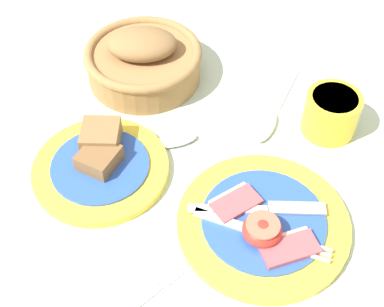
{
  "coord_description": "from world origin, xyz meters",
  "views": [
    {
      "loc": [
        0.12,
        -0.41,
        0.61
      ],
      "look_at": [
        -0.02,
        0.08,
        0.02
      ],
      "focal_mm": 50.0,
      "sensor_mm": 36.0,
      "label": 1
    }
  ],
  "objects_px": {
    "bread_plate": "(101,163)",
    "sugar_cup": "(331,112)",
    "fork_on_cloth": "(148,294)",
    "breakfast_plate": "(262,226)",
    "bread_basket": "(143,60)",
    "teaspoon_by_saucer": "(192,137)",
    "teaspoon_near_cup": "(272,116)"
  },
  "relations": [
    {
      "from": "bread_plate",
      "to": "sugar_cup",
      "type": "bearing_deg",
      "value": 29.41
    },
    {
      "from": "fork_on_cloth",
      "to": "bread_plate",
      "type": "bearing_deg",
      "value": 69.65
    },
    {
      "from": "fork_on_cloth",
      "to": "breakfast_plate",
      "type": "bearing_deg",
      "value": -9.45
    },
    {
      "from": "breakfast_plate",
      "to": "bread_plate",
      "type": "bearing_deg",
      "value": 171.1
    },
    {
      "from": "bread_plate",
      "to": "bread_basket",
      "type": "xyz_separation_m",
      "value": [
        -0.01,
        0.21,
        0.03
      ]
    },
    {
      "from": "breakfast_plate",
      "to": "teaspoon_by_saucer",
      "type": "xyz_separation_m",
      "value": [
        -0.14,
        0.13,
        -0.01
      ]
    },
    {
      "from": "teaspoon_near_cup",
      "to": "fork_on_cloth",
      "type": "relative_size",
      "value": 1.17
    },
    {
      "from": "bread_plate",
      "to": "fork_on_cloth",
      "type": "xyz_separation_m",
      "value": [
        0.13,
        -0.17,
        -0.01
      ]
    },
    {
      "from": "fork_on_cloth",
      "to": "bread_basket",
      "type": "bearing_deg",
      "value": 51.87
    },
    {
      "from": "bread_plate",
      "to": "teaspoon_near_cup",
      "type": "relative_size",
      "value": 1.03
    },
    {
      "from": "bread_plate",
      "to": "teaspoon_by_saucer",
      "type": "xyz_separation_m",
      "value": [
        0.11,
        0.09,
        -0.01
      ]
    },
    {
      "from": "bread_basket",
      "to": "teaspoon_near_cup",
      "type": "bearing_deg",
      "value": -9.47
    },
    {
      "from": "bread_basket",
      "to": "teaspoon_by_saucer",
      "type": "relative_size",
      "value": 1.13
    },
    {
      "from": "breakfast_plate",
      "to": "bread_basket",
      "type": "relative_size",
      "value": 1.18
    },
    {
      "from": "bread_basket",
      "to": "fork_on_cloth",
      "type": "xyz_separation_m",
      "value": [
        0.14,
        -0.38,
        -0.04
      ]
    },
    {
      "from": "bread_plate",
      "to": "breakfast_plate",
      "type": "bearing_deg",
      "value": -8.9
    },
    {
      "from": "bread_basket",
      "to": "teaspoon_near_cup",
      "type": "xyz_separation_m",
      "value": [
        0.23,
        -0.04,
        -0.03
      ]
    },
    {
      "from": "sugar_cup",
      "to": "fork_on_cloth",
      "type": "height_order",
      "value": "sugar_cup"
    },
    {
      "from": "bread_plate",
      "to": "sugar_cup",
      "type": "xyz_separation_m",
      "value": [
        0.31,
        0.17,
        0.02
      ]
    },
    {
      "from": "breakfast_plate",
      "to": "sugar_cup",
      "type": "xyz_separation_m",
      "value": [
        0.06,
        0.21,
        0.03
      ]
    },
    {
      "from": "sugar_cup",
      "to": "teaspoon_by_saucer",
      "type": "height_order",
      "value": "sugar_cup"
    },
    {
      "from": "bread_basket",
      "to": "teaspoon_near_cup",
      "type": "height_order",
      "value": "bread_basket"
    },
    {
      "from": "breakfast_plate",
      "to": "bread_plate",
      "type": "distance_m",
      "value": 0.25
    },
    {
      "from": "bread_basket",
      "to": "bread_plate",
      "type": "bearing_deg",
      "value": -88.09
    },
    {
      "from": "bread_basket",
      "to": "teaspoon_near_cup",
      "type": "relative_size",
      "value": 1.02
    },
    {
      "from": "bread_plate",
      "to": "teaspoon_by_saucer",
      "type": "height_order",
      "value": "bread_plate"
    },
    {
      "from": "bread_plate",
      "to": "sugar_cup",
      "type": "height_order",
      "value": "sugar_cup"
    },
    {
      "from": "bread_basket",
      "to": "teaspoon_by_saucer",
      "type": "bearing_deg",
      "value": -44.84
    },
    {
      "from": "bread_plate",
      "to": "teaspoon_by_saucer",
      "type": "relative_size",
      "value": 1.15
    },
    {
      "from": "bread_plate",
      "to": "teaspoon_near_cup",
      "type": "height_order",
      "value": "bread_plate"
    },
    {
      "from": "bread_basket",
      "to": "teaspoon_by_saucer",
      "type": "height_order",
      "value": "bread_basket"
    },
    {
      "from": "bread_plate",
      "to": "teaspoon_near_cup",
      "type": "distance_m",
      "value": 0.28
    }
  ]
}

